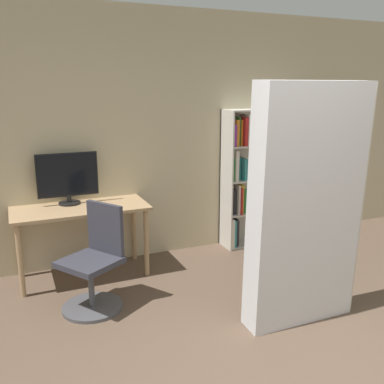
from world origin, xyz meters
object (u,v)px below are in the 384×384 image
object	(u,v)px
monitor	(68,177)
office_chair	(95,268)
bookshelf	(248,178)
mattress_near	(307,208)

from	to	relation	value
monitor	office_chair	xyz separation A→B (m)	(0.07, -0.84, -0.64)
monitor	office_chair	distance (m)	1.06
office_chair	monitor	bearing A→B (deg)	94.98
monitor	bookshelf	size ratio (longest dim) A/B	0.37
mattress_near	monitor	bearing A→B (deg)	132.44
office_chair	bookshelf	world-z (taller)	bookshelf
bookshelf	mattress_near	distance (m)	1.81
monitor	mattress_near	size ratio (longest dim) A/B	0.31
monitor	bookshelf	world-z (taller)	bookshelf
monitor	mattress_near	distance (m)	2.35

